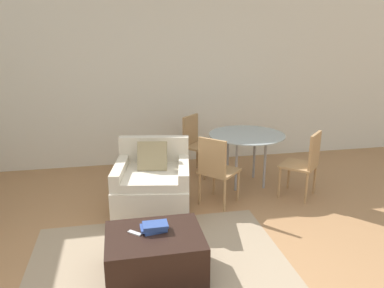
# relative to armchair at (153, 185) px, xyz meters

# --- Properties ---
(wall_back) EXTENTS (12.00, 0.06, 2.75)m
(wall_back) POSITION_rel_armchair_xyz_m (0.14, 1.88, 1.02)
(wall_back) COLOR silver
(wall_back) RESTS_ON ground_plane
(area_rug) EXTENTS (2.45, 1.51, 0.01)m
(area_rug) POSITION_rel_armchair_xyz_m (-0.06, -0.95, -0.35)
(area_rug) COLOR gray
(area_rug) RESTS_ON ground_plane
(armchair) EXTENTS (1.01, 1.03, 0.88)m
(armchair) POSITION_rel_armchair_xyz_m (0.00, 0.00, 0.00)
(armchair) COLOR beige
(armchair) RESTS_ON ground_plane
(ottoman) EXTENTS (0.85, 0.67, 0.42)m
(ottoman) POSITION_rel_armchair_xyz_m (-0.11, -1.26, -0.13)
(ottoman) COLOR black
(ottoman) RESTS_ON ground_plane
(book_stack) EXTENTS (0.25, 0.17, 0.07)m
(book_stack) POSITION_rel_armchair_xyz_m (-0.10, -1.20, 0.10)
(book_stack) COLOR #2D478C
(book_stack) RESTS_ON ottoman
(tv_remote_primary) EXTENTS (0.13, 0.12, 0.01)m
(tv_remote_primary) POSITION_rel_armchair_xyz_m (-0.28, -1.22, 0.07)
(tv_remote_primary) COLOR #B7B7BC
(tv_remote_primary) RESTS_ON ottoman
(tv_remote_secondary) EXTENTS (0.08, 0.14, 0.01)m
(tv_remote_secondary) POSITION_rel_armchair_xyz_m (-0.04, -1.10, 0.07)
(tv_remote_secondary) COLOR #B7B7BC
(tv_remote_secondary) RESTS_ON ottoman
(dining_table) EXTENTS (1.07, 1.07, 0.75)m
(dining_table) POSITION_rel_armchair_xyz_m (1.40, 0.63, 0.30)
(dining_table) COLOR #99A8AD
(dining_table) RESTS_ON ground_plane
(dining_chair_near_left) EXTENTS (0.59, 0.59, 0.90)m
(dining_chair_near_left) POSITION_rel_armchair_xyz_m (0.79, 0.03, 0.16)
(dining_chair_near_left) COLOR tan
(dining_chair_near_left) RESTS_ON ground_plane
(dining_chair_near_right) EXTENTS (0.59, 0.59, 0.90)m
(dining_chair_near_right) POSITION_rel_armchair_xyz_m (2.00, 0.03, 0.16)
(dining_chair_near_right) COLOR tan
(dining_chair_near_right) RESTS_ON ground_plane
(dining_chair_far_left) EXTENTS (0.59, 0.59, 0.90)m
(dining_chair_far_left) POSITION_rel_armchair_xyz_m (0.79, 1.23, 0.16)
(dining_chair_far_left) COLOR tan
(dining_chair_far_left) RESTS_ON ground_plane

